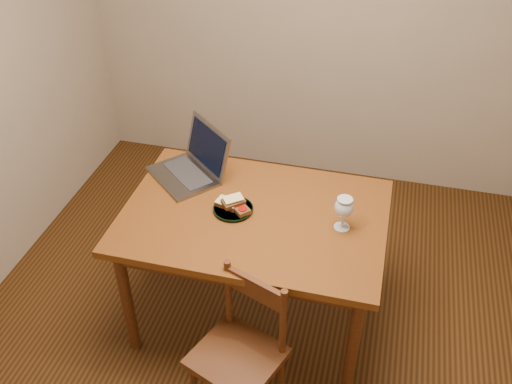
% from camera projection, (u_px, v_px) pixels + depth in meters
% --- Properties ---
extents(floor, '(3.20, 3.20, 0.02)m').
position_uv_depth(floor, '(260.00, 326.00, 3.21)').
color(floor, black).
rests_on(floor, ground).
extents(back_wall, '(3.20, 0.02, 2.60)m').
position_uv_depth(back_wall, '(321.00, 0.00, 3.66)').
color(back_wall, gray).
rests_on(back_wall, floor).
extents(table, '(1.30, 0.90, 0.74)m').
position_uv_depth(table, '(254.00, 227.00, 2.87)').
color(table, '#54250E').
rests_on(table, floor).
extents(chair, '(0.47, 0.46, 0.40)m').
position_uv_depth(chair, '(240.00, 347.00, 2.56)').
color(chair, '#3A190C').
rests_on(chair, floor).
extents(plate, '(0.20, 0.20, 0.02)m').
position_uv_depth(plate, '(233.00, 209.00, 2.83)').
color(plate, black).
rests_on(plate, table).
extents(sandwich_cheese, '(0.13, 0.09, 0.03)m').
position_uv_depth(sandwich_cheese, '(227.00, 203.00, 2.83)').
color(sandwich_cheese, '#381E0C').
rests_on(sandwich_cheese, plate).
extents(sandwich_tomato, '(0.12, 0.12, 0.03)m').
position_uv_depth(sandwich_tomato, '(240.00, 208.00, 2.80)').
color(sandwich_tomato, '#381E0C').
rests_on(sandwich_tomato, plate).
extents(sandwich_top, '(0.12, 0.12, 0.03)m').
position_uv_depth(sandwich_top, '(233.00, 201.00, 2.81)').
color(sandwich_top, '#381E0C').
rests_on(sandwich_top, plate).
extents(milk_glass, '(0.09, 0.09, 0.18)m').
position_uv_depth(milk_glass, '(343.00, 213.00, 2.68)').
color(milk_glass, white).
rests_on(milk_glass, table).
extents(laptop, '(0.50, 0.49, 0.27)m').
position_uv_depth(laptop, '(194.00, 162.00, 3.05)').
color(laptop, slate).
rests_on(laptop, table).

